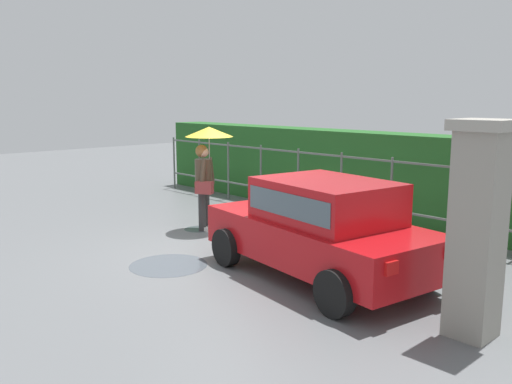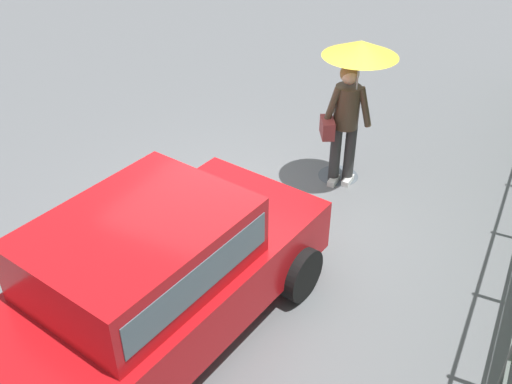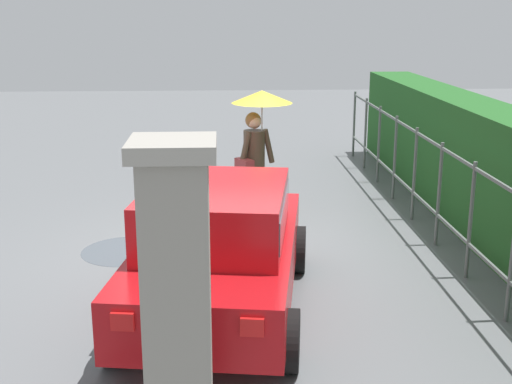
# 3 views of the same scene
# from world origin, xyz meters

# --- Properties ---
(ground_plane) EXTENTS (40.00, 40.00, 0.00)m
(ground_plane) POSITION_xyz_m (0.00, 0.00, 0.00)
(ground_plane) COLOR slate
(car) EXTENTS (3.91, 2.29, 1.48)m
(car) POSITION_xyz_m (1.94, 0.15, 0.80)
(car) COLOR #B71116
(car) RESTS_ON ground
(pedestrian) EXTENTS (0.95, 0.95, 2.07)m
(pedestrian) POSITION_xyz_m (-1.57, 0.78, 1.52)
(pedestrian) COLOR #333333
(pedestrian) RESTS_ON ground
(gate_pillar) EXTENTS (0.60, 0.60, 2.42)m
(gate_pillar) POSITION_xyz_m (4.37, -0.14, 1.24)
(gate_pillar) COLOR gray
(gate_pillar) RESTS_ON ground
(fence_section) EXTENTS (12.41, 0.05, 1.50)m
(fence_section) POSITION_xyz_m (-0.14, 3.27, 0.83)
(fence_section) COLOR #59605B
(fence_section) RESTS_ON ground
(hedge_row) EXTENTS (13.36, 0.90, 1.90)m
(hedge_row) POSITION_xyz_m (-0.14, 4.15, 0.95)
(hedge_row) COLOR #235B23
(hedge_row) RESTS_ON ground
(puddle_near) EXTENTS (1.25, 1.25, 0.00)m
(puddle_near) POSITION_xyz_m (-0.12, -1.16, 0.00)
(puddle_near) COLOR #4C545B
(puddle_near) RESTS_ON ground
(puddle_far) EXTENTS (0.58, 0.58, 0.00)m
(puddle_far) POSITION_xyz_m (-1.72, 0.66, 0.00)
(puddle_far) COLOR #4C545B
(puddle_far) RESTS_ON ground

